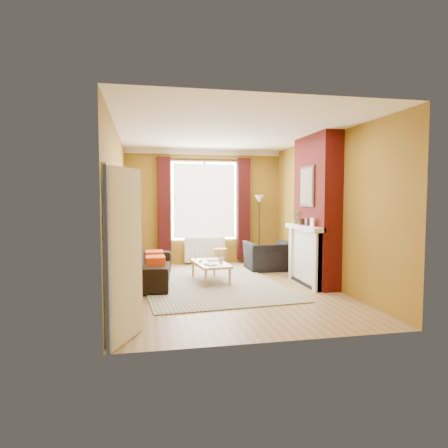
{
  "coord_description": "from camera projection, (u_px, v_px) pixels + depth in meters",
  "views": [
    {
      "loc": [
        -1.46,
        -7.0,
        1.67
      ],
      "look_at": [
        0.0,
        0.25,
        1.15
      ],
      "focal_mm": 32.0,
      "sensor_mm": 36.0,
      "label": 1
    }
  ],
  "objects": [
    {
      "name": "armchair",
      "position": [
        268.0,
        256.0,
        9.0
      ],
      "size": [
        1.0,
        0.87,
        0.63
      ],
      "primitive_type": "imported",
      "rotation": [
        0.0,
        0.0,
        3.16
      ],
      "color": "black",
      "rests_on": "ground"
    },
    {
      "name": "wicker_stool",
      "position": [
        220.0,
        257.0,
        9.56
      ],
      "size": [
        0.42,
        0.42,
        0.42
      ],
      "rotation": [
        0.0,
        0.0,
        0.31
      ],
      "color": "#9F7345",
      "rests_on": "ground"
    },
    {
      "name": "sofa",
      "position": [
        147.0,
        265.0,
        7.7
      ],
      "size": [
        1.07,
        2.33,
        0.66
      ],
      "primitive_type": "imported",
      "rotation": [
        0.0,
        0.0,
        1.49
      ],
      "color": "black",
      "rests_on": "ground"
    },
    {
      "name": "mug",
      "position": [
        221.0,
        260.0,
        7.71
      ],
      "size": [
        0.15,
        0.15,
        0.1
      ],
      "primitive_type": "imported",
      "rotation": [
        0.0,
        0.0,
        0.47
      ],
      "color": "#999999",
      "rests_on": "coffee_table"
    },
    {
      "name": "floor_lamp",
      "position": [
        259.0,
        210.0,
        9.77
      ],
      "size": [
        0.25,
        0.25,
        1.7
      ],
      "rotation": [
        0.0,
        0.0,
        0.0
      ],
      "color": "black",
      "rests_on": "ground"
    },
    {
      "name": "ground",
      "position": [
        227.0,
        288.0,
        7.25
      ],
      "size": [
        5.5,
        5.5,
        0.0
      ],
      "primitive_type": "plane",
      "color": "brown",
      "rests_on": "ground"
    },
    {
      "name": "striped_rug",
      "position": [
        210.0,
        284.0,
        7.54
      ],
      "size": [
        2.76,
        3.63,
        0.02
      ],
      "rotation": [
        0.0,
        0.0,
        0.08
      ],
      "color": "#306C86",
      "rests_on": "ground"
    },
    {
      "name": "tv_remote",
      "position": [
        201.0,
        261.0,
        7.88
      ],
      "size": [
        0.09,
        0.17,
        0.02
      ],
      "rotation": [
        0.0,
        0.0,
        -0.26
      ],
      "color": "#29292C",
      "rests_on": "coffee_table"
    },
    {
      "name": "coffee_table",
      "position": [
        210.0,
        264.0,
        7.76
      ],
      "size": [
        0.69,
        1.2,
        0.38
      ],
      "rotation": [
        0.0,
        0.0,
        0.11
      ],
      "color": "tan",
      "rests_on": "ground"
    },
    {
      "name": "room_walls",
      "position": [
        257.0,
        211.0,
        7.55
      ],
      "size": [
        3.82,
        5.54,
        2.83
      ],
      "color": "olive",
      "rests_on": "ground"
    },
    {
      "name": "book_b",
      "position": [
        207.0,
        260.0,
        8.02
      ],
      "size": [
        0.25,
        0.32,
        0.02
      ],
      "primitive_type": "imported",
      "rotation": [
        0.0,
        0.0,
        -0.08
      ],
      "color": "#999999",
      "rests_on": "coffee_table"
    },
    {
      "name": "book_a",
      "position": [
        207.0,
        265.0,
        7.42
      ],
      "size": [
        0.25,
        0.28,
        0.02
      ],
      "primitive_type": "imported",
      "rotation": [
        0.0,
        0.0,
        0.35
      ],
      "color": "#999999",
      "rests_on": "coffee_table"
    }
  ]
}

